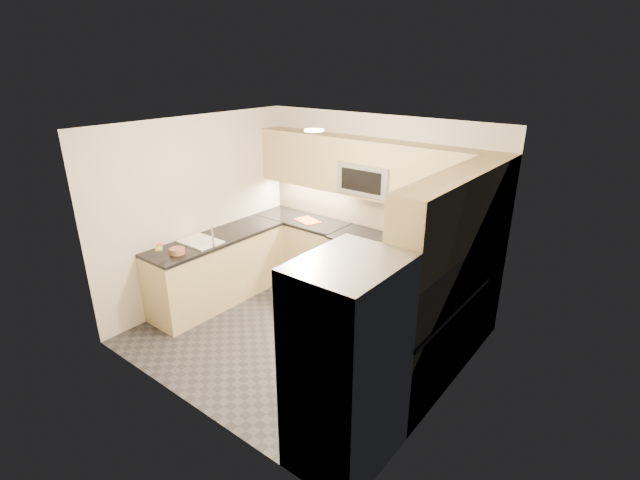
{
  "coord_description": "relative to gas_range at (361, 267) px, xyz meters",
  "views": [
    {
      "loc": [
        3.16,
        -3.68,
        3.16
      ],
      "look_at": [
        0.0,
        0.35,
        1.15
      ],
      "focal_mm": 26.0,
      "sensor_mm": 36.0,
      "label": 1
    }
  ],
  "objects": [
    {
      "name": "utensil_bowl",
      "position": [
        1.56,
        -0.09,
        0.56
      ],
      "size": [
        0.28,
        0.28,
        0.16
      ],
      "primitive_type": "cylinder",
      "rotation": [
        0.0,
        0.0,
        -0.01
      ],
      "color": "green",
      "rests_on": "countertop_back_right"
    },
    {
      "name": "base_cab_back_right",
      "position": [
        1.09,
        0.02,
        -0.01
      ],
      "size": [
        1.42,
        0.6,
        0.9
      ],
      "primitive_type": "cube",
      "color": "tan",
      "rests_on": "floor"
    },
    {
      "name": "countertop_back_right",
      "position": [
        1.09,
        0.02,
        0.47
      ],
      "size": [
        1.42,
        0.63,
        0.04
      ],
      "primitive_type": "cube",
      "color": "black",
      "rests_on": "base_cab_back_right"
    },
    {
      "name": "fruit_basket",
      "position": [
        -1.42,
        -1.94,
        0.52
      ],
      "size": [
        0.21,
        0.21,
        0.07
      ],
      "primitive_type": "cylinder",
      "rotation": [
        0.0,
        0.0,
        -0.12
      ],
      "color": "#966346",
      "rests_on": "countertop_peninsula"
    },
    {
      "name": "base_cab_back_left",
      "position": [
        -1.09,
        0.02,
        -0.01
      ],
      "size": [
        1.42,
        0.6,
        0.9
      ],
      "primitive_type": "cube",
      "color": "tan",
      "rests_on": "floor"
    },
    {
      "name": "cutting_board",
      "position": [
        -0.95,
        -0.01,
        0.49
      ],
      "size": [
        0.42,
        0.34,
        0.01
      ],
      "primitive_type": "cube",
      "rotation": [
        0.0,
        0.0,
        -0.29
      ],
      "color": "#D64514",
      "rests_on": "countertop_back_left"
    },
    {
      "name": "wall_back",
      "position": [
        0.0,
        0.32,
        0.79
      ],
      "size": [
        3.6,
        0.02,
        2.5
      ],
      "primitive_type": "cube",
      "color": "beige",
      "rests_on": "floor"
    },
    {
      "name": "fridge_handle_left",
      "position": [
        1.08,
        -2.61,
        0.49
      ],
      "size": [
        0.02,
        0.02,
        1.2
      ],
      "primitive_type": "cylinder",
      "color": "#B2B5BA",
      "rests_on": "refrigerator"
    },
    {
      "name": "base_cab_right",
      "position": [
        1.5,
        -1.12,
        -0.01
      ],
      "size": [
        0.6,
        1.7,
        0.9
      ],
      "primitive_type": "cube",
      "color": "tan",
      "rests_on": "floor"
    },
    {
      "name": "fruit_orange",
      "position": [
        -1.48,
        -2.16,
        0.6
      ],
      "size": [
        0.06,
        0.06,
        0.06
      ],
      "primitive_type": "sphere",
      "color": "orange",
      "rests_on": "fruit_basket"
    },
    {
      "name": "faucet",
      "position": [
        -1.24,
        -1.53,
        0.62
      ],
      "size": [
        0.03,
        0.03,
        0.28
      ],
      "primitive_type": "cylinder",
      "color": "silver",
      "rests_on": "countertop_peninsula"
    },
    {
      "name": "upper_cab_right",
      "position": [
        1.62,
        -1.0,
        1.37
      ],
      "size": [
        0.35,
        1.95,
        0.75
      ],
      "primitive_type": "cube",
      "color": "tan",
      "rests_on": "wall_right"
    },
    {
      "name": "fruit_pear",
      "position": [
        -1.48,
        -2.14,
        0.6
      ],
      "size": [
        0.07,
        0.07,
        0.07
      ],
      "primitive_type": "sphere",
      "color": "#4BAF55",
      "rests_on": "fruit_basket"
    },
    {
      "name": "dish_towel_check",
      "position": [
        -0.2,
        -0.37,
        0.1
      ],
      "size": [
        0.17,
        0.03,
        0.32
      ],
      "primitive_type": "cube",
      "rotation": [
        0.0,
        0.0,
        -0.08
      ],
      "color": "white",
      "rests_on": "oven_handle"
    },
    {
      "name": "upper_cab_back",
      "position": [
        0.0,
        0.15,
        1.37
      ],
      "size": [
        3.6,
        0.35,
        0.75
      ],
      "primitive_type": "cube",
      "color": "tan",
      "rests_on": "wall_back"
    },
    {
      "name": "wall_right",
      "position": [
        1.8,
        -1.28,
        0.79
      ],
      "size": [
        0.02,
        3.2,
        2.5
      ],
      "primitive_type": "cube",
      "color": "beige",
      "rests_on": "floor"
    },
    {
      "name": "countertop_right",
      "position": [
        1.5,
        -1.12,
        0.47
      ],
      "size": [
        0.63,
        1.7,
        0.04
      ],
      "primitive_type": "cube",
      "color": "black",
      "rests_on": "base_cab_right"
    },
    {
      "name": "floor",
      "position": [
        0.0,
        -1.28,
        -0.46
      ],
      "size": [
        3.6,
        3.2,
        0.0
      ],
      "primitive_type": "cube",
      "color": "#222227",
      "rests_on": "ground"
    },
    {
      "name": "countertop_back_left",
      "position": [
        -1.09,
        0.02,
        0.47
      ],
      "size": [
        1.42,
        0.63,
        0.04
      ],
      "primitive_type": "cube",
      "color": "black",
      "rests_on": "base_cab_back_left"
    },
    {
      "name": "base_cab_peninsula",
      "position": [
        -1.5,
        -1.28,
        -0.01
      ],
      "size": [
        0.6,
        2.0,
        0.9
      ],
      "primitive_type": "cube",
      "color": "tan",
      "rests_on": "floor"
    },
    {
      "name": "fridge_handle_right",
      "position": [
        1.08,
        -2.25,
        0.49
      ],
      "size": [
        0.02,
        0.02,
        1.2
      ],
      "primitive_type": "cylinder",
      "color": "#B2B5BA",
      "rests_on": "refrigerator"
    },
    {
      "name": "fruit_apple",
      "position": [
        -1.54,
        -2.09,
        0.6
      ],
      "size": [
        0.07,
        0.07,
        0.07
      ],
      "primitive_type": "sphere",
      "color": "red",
      "rests_on": "fruit_basket"
    },
    {
      "name": "oven_door_glass",
      "position": [
        0.0,
        -0.33,
        -0.01
      ],
      "size": [
        0.62,
        0.02,
        0.45
      ],
      "primitive_type": "cube",
      "color": "black",
      "rests_on": "gas_range"
    },
    {
      "name": "wall_left",
      "position": [
        -1.8,
        -1.28,
        0.79
      ],
      "size": [
        0.02,
        3.2,
        2.5
      ],
      "primitive_type": "cube",
      "color": "beige",
      "rests_on": "floor"
    },
    {
      "name": "backsplash_back",
      "position": [
        0.0,
        0.32,
        0.74
      ],
      "size": [
        3.6,
        0.01,
        0.51
      ],
      "primitive_type": "cube",
      "color": "tan",
      "rests_on": "wall_back"
    },
    {
      "name": "wall_front",
      "position": [
        0.0,
        -2.88,
        0.79
      ],
      "size": [
        3.6,
        0.02,
        2.5
      ],
      "primitive_type": "cube",
      "color": "beige",
      "rests_on": "floor"
    },
    {
      "name": "backsplash_right",
      "position": [
        1.8,
        -0.82,
        0.74
      ],
      "size": [
        0.01,
        2.3,
        0.51
      ],
      "primitive_type": "cube",
      "color": "tan",
      "rests_on": "wall_right"
    },
    {
      "name": "refrigerator",
      "position": [
        1.45,
        -2.43,
        0.45
      ],
      "size": [
        0.7,
        0.9,
        1.8
      ],
      "primitive_type": "cube",
      "color": "#9B9EA3",
      "rests_on": "floor"
    },
    {
      "name": "gas_range",
      "position": [
        0.0,
        0.0,
        0.0
      ],
      "size": [
        0.76,
        0.65,
        0.91
      ],
      "primitive_type": "cube",
      "color": "#A4A8AC",
      "rests_on": "floor"
    },
    {
      "name": "range_cooktop",
      "position": [
        0.0,
        0.0,
        0.46
      ],
      "size": [
        0.76,
        0.65,
        0.03
      ],
      "primitive_type": "cube",
      "color": "black",
      "rests_on": "gas_range"
    },
    {
      "name": "oven_handle",
      "position": [
        0.0,
        -0.35,
        0.26
      ],
      "size": [
        0.6,
        0.02,
        0.02
      ],
      "primitive_type": "cylinder",
      "rotation": [
        0.0,
        1.57,
        0.0
      ],
      "color": "#B2B5BA",
      "rests_on": "gas_range"
    },
    {
      "name": "ceiling",
      "position": [
        0.0,
        -1.28,
        2.04
      ],
      "size": [
        3.6,
        3.2,
        0.02
      ],
      "primitive_type": "cube",
      "color": "beige",
      "rests_on": "wall_back"
    },
    {
      "name": "microwave",
      "position": [
        0.0,
        0.12,
        1.24
      ],
      "size": [
        0.76,
        0.4,
        0.4
      ],
      "primitive_type": "cube",
      "color": "#919498",
      "rests_on": "upper_cab_back"
    },
    {
      "name": "sink_basin",
      "position": [
        -1.5,
        -1.53,
        0.42
      ],
      "size": [
        0.52,
        0.38,
        0.16
      ],
      "primitive_type": "cube",
      "color": "white",
      "rests_on": "base_cab_peninsula"
    },
    {
      "name": "microwave_door",
      "position": [
        0.0,
        -0.08,
        1.24
      ],
      "size": [
        0.6,
        0.01,
        0.28
      ],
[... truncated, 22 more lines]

